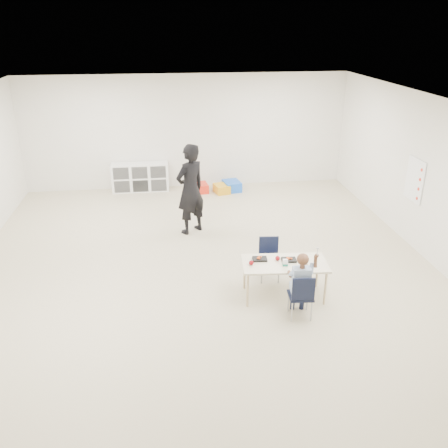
{
  "coord_description": "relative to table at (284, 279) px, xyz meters",
  "views": [
    {
      "loc": [
        -0.58,
        -7.21,
        3.97
      ],
      "look_at": [
        0.35,
        -0.07,
        0.85
      ],
      "focal_mm": 38.0,
      "sensor_mm": 36.0,
      "label": 1
    }
  ],
  "objects": [
    {
      "name": "room",
      "position": [
        -1.15,
        1.04,
        1.1
      ],
      "size": [
        9.0,
        9.02,
        2.8
      ],
      "color": "beige",
      "rests_on": "ground"
    },
    {
      "name": "rules_poster",
      "position": [
        2.83,
        1.64,
        0.95
      ],
      "size": [
        0.02,
        0.6,
        0.8
      ],
      "primitive_type": "cube",
      "color": "white",
      "rests_on": "room"
    },
    {
      "name": "bin_blue",
      "position": [
        -0.08,
        5.02,
        -0.18
      ],
      "size": [
        0.47,
        0.55,
        0.24
      ],
      "primitive_type": "cube",
      "rotation": [
        0.0,
        0.0,
        0.18
      ],
      "color": "blue",
      "rests_on": "ground"
    },
    {
      "name": "cubby_shelf",
      "position": [
        -2.35,
        5.32,
        0.05
      ],
      "size": [
        1.4,
        0.4,
        0.7
      ],
      "primitive_type": "cube",
      "color": "white",
      "rests_on": "ground"
    },
    {
      "name": "lunch_tray_far",
      "position": [
        -0.36,
        0.14,
        0.31
      ],
      "size": [
        0.23,
        0.18,
        0.03
      ],
      "primitive_type": "cube",
      "rotation": [
        0.0,
        0.0,
        -0.08
      ],
      "color": "black",
      "rests_on": "table"
    },
    {
      "name": "bin_red",
      "position": [
        -0.87,
        5.02,
        -0.19
      ],
      "size": [
        0.4,
        0.48,
        0.22
      ],
      "primitive_type": "cube",
      "rotation": [
        0.0,
        0.0,
        0.13
      ],
      "color": "red",
      "rests_on": "ground"
    },
    {
      "name": "apple_near",
      "position": [
        -0.09,
        0.09,
        0.33
      ],
      "size": [
        0.07,
        0.07,
        0.07
      ],
      "primitive_type": "sphere",
      "color": "maroon",
      "rests_on": "table"
    },
    {
      "name": "chair_far",
      "position": [
        -0.11,
        0.55,
        0.05
      ],
      "size": [
        0.37,
        0.35,
        0.71
      ],
      "primitive_type": null,
      "rotation": [
        0.0,
        0.0,
        -0.08
      ],
      "color": "black",
      "rests_on": "ground"
    },
    {
      "name": "lunch_tray_near",
      "position": [
        0.08,
        0.05,
        0.31
      ],
      "size": [
        0.23,
        0.18,
        0.03
      ],
      "primitive_type": "cube",
      "rotation": [
        0.0,
        0.0,
        -0.08
      ],
      "color": "black",
      "rests_on": "table"
    },
    {
      "name": "bread_roll",
      "position": [
        0.27,
        -0.12,
        0.32
      ],
      "size": [
        0.09,
        0.09,
        0.07
      ],
      "primitive_type": "ellipsoid",
      "color": "tan",
      "rests_on": "table"
    },
    {
      "name": "milk_carton",
      "position": [
        -0.02,
        -0.1,
        0.34
      ],
      "size": [
        0.08,
        0.08,
        0.1
      ],
      "primitive_type": "cube",
      "rotation": [
        0.0,
        0.0,
        -0.08
      ],
      "color": "white",
      "rests_on": "table"
    },
    {
      "name": "child",
      "position": [
        0.11,
        -0.55,
        0.26
      ],
      "size": [
        0.51,
        0.51,
        1.11
      ],
      "primitive_type": null,
      "rotation": [
        0.0,
        0.0,
        -0.08
      ],
      "color": "#A8C1E3",
      "rests_on": "chair_near"
    },
    {
      "name": "table",
      "position": [
        0.0,
        0.0,
        0.0
      ],
      "size": [
        1.33,
        0.74,
        0.59
      ],
      "rotation": [
        0.0,
        0.0,
        -0.08
      ],
      "color": "beige",
      "rests_on": "ground"
    },
    {
      "name": "bin_yellow",
      "position": [
        -0.35,
        4.89,
        -0.19
      ],
      "size": [
        0.42,
        0.49,
        0.21
      ],
      "primitive_type": "cube",
      "rotation": [
        0.0,
        0.0,
        0.23
      ],
      "color": "gold",
      "rests_on": "ground"
    },
    {
      "name": "apple_far",
      "position": [
        -0.52,
        -0.01,
        0.33
      ],
      "size": [
        0.07,
        0.07,
        0.07
      ],
      "primitive_type": "sphere",
      "color": "maroon",
      "rests_on": "table"
    },
    {
      "name": "adult",
      "position": [
        -1.25,
        2.64,
        0.61
      ],
      "size": [
        0.79,
        0.74,
        1.81
      ],
      "primitive_type": "imported",
      "rotation": [
        0.0,
        0.0,
        3.78
      ],
      "color": "black",
      "rests_on": "ground"
    },
    {
      "name": "chair_near",
      "position": [
        0.11,
        -0.55,
        0.05
      ],
      "size": [
        0.37,
        0.35,
        0.71
      ],
      "primitive_type": null,
      "rotation": [
        0.0,
        0.0,
        -0.08
      ],
      "color": "black",
      "rests_on": "ground"
    }
  ]
}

